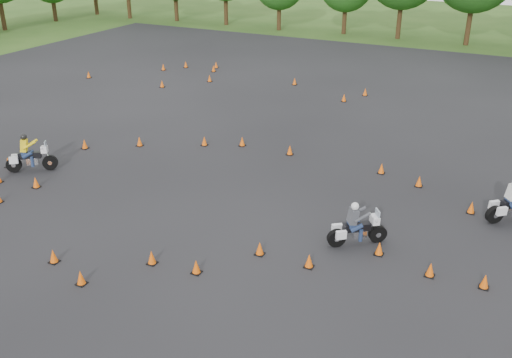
# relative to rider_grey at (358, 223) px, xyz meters

# --- Properties ---
(ground) EXTENTS (140.00, 140.00, 0.00)m
(ground) POSITION_rel_rider_grey_xyz_m (-4.33, -3.06, -0.83)
(ground) COLOR #2D5119
(ground) RESTS_ON ground
(asphalt_pad) EXTENTS (62.00, 62.00, 0.00)m
(asphalt_pad) POSITION_rel_rider_grey_xyz_m (-4.33, 2.94, -0.82)
(asphalt_pad) COLOR black
(asphalt_pad) RESTS_ON ground
(traffic_cones) EXTENTS (36.49, 33.29, 0.45)m
(traffic_cones) POSITION_rel_rider_grey_xyz_m (-4.62, 2.40, -0.60)
(traffic_cones) COLOR #EE5A0A
(traffic_cones) RESTS_ON asphalt_pad
(rider_grey) EXTENTS (2.08, 1.82, 1.64)m
(rider_grey) POSITION_rel_rider_grey_xyz_m (0.00, 0.00, 0.00)
(rider_grey) COLOR #3F4046
(rider_grey) RESTS_ON ground
(rider_yellow) EXTENTS (2.16, 1.84, 1.69)m
(rider_yellow) POSITION_rel_rider_grey_xyz_m (-14.77, -0.37, 0.02)
(rider_yellow) COLOR yellow
(rider_yellow) RESTS_ON ground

